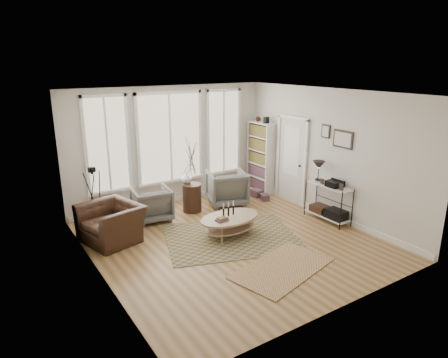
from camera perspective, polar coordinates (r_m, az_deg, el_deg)
room at (r=7.64m, az=1.20°, el=1.10°), size 5.50×5.54×2.90m
bay_window at (r=9.87m, az=-7.69°, el=5.60°), size 4.14×0.12×2.24m
door at (r=10.11m, az=9.65°, el=2.95°), size 0.09×1.06×2.22m
bookcase at (r=10.86m, az=5.27°, el=3.15°), size 0.31×0.85×2.06m
low_shelf at (r=9.17m, az=14.65°, el=-2.76°), size 0.38×1.08×1.30m
wall_art at (r=8.99m, az=16.01°, el=5.77°), size 0.04×0.88×0.44m
rug_main at (r=8.22m, az=1.05°, el=-8.32°), size 3.10×2.70×0.01m
rug_runner at (r=7.16m, az=8.38°, el=-12.44°), size 2.04×1.45×0.01m
coffee_table at (r=8.17m, az=0.81°, el=-6.01°), size 1.39×0.95×0.61m
armchair_left at (r=9.10m, az=-10.28°, el=-3.55°), size 0.90×0.92×0.75m
armchair_right at (r=9.91m, az=0.44°, el=-1.28°), size 1.16×1.17×0.85m
side_table at (r=9.34m, az=-4.67°, el=0.62°), size 0.45×0.45×1.88m
vase at (r=9.48m, az=-5.37°, el=0.19°), size 0.29×0.29×0.26m
accent_chair at (r=8.26m, az=-15.80°, el=-6.06°), size 1.37×1.27×0.74m
tripod_camera at (r=8.77m, az=-17.97°, el=-3.09°), size 0.48×0.48×1.37m
book_stack_near at (r=10.60m, az=4.68°, el=-2.02°), size 0.25×0.31×0.19m
book_stack_far at (r=10.35m, az=5.82°, el=-2.60°), size 0.26×0.29×0.16m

